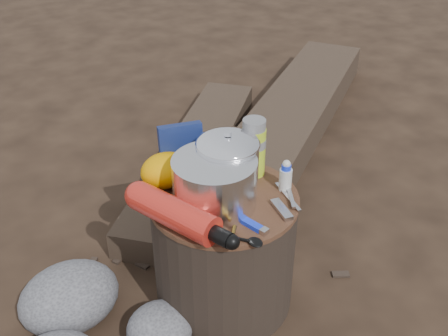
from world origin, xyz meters
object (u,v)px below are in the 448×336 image
stump (224,250)px  camping_pot (228,162)px  thermos (253,148)px  log_main (288,123)px  fuel_bottle (175,213)px  travel_mug (239,151)px

stump → camping_pot: bearing=44.7°
camping_pot → thermos: thermos is taller
log_main → fuel_bottle: fuel_bottle is taller
log_main → thermos: thermos is taller
thermos → travel_mug: (-0.01, 0.06, -0.03)m
camping_pot → thermos: size_ratio=0.99×
stump → log_main: 1.06m
camping_pot → log_main: bearing=40.5°
camping_pot → thermos: 0.11m
log_main → camping_pot: camping_pot is taller
camping_pot → fuel_bottle: (-0.21, -0.07, -0.05)m
log_main → travel_mug: size_ratio=17.34×
thermos → travel_mug: 0.07m
thermos → camping_pot: bearing=-166.5°
stump → travel_mug: (0.13, 0.11, 0.24)m
stump → travel_mug: travel_mug is taller
travel_mug → camping_pot: bearing=-138.7°
stump → fuel_bottle: 0.29m
log_main → travel_mug: (-0.67, -0.57, 0.36)m
camping_pot → stump: bearing=-135.3°
fuel_bottle → thermos: thermos is taller
log_main → thermos: bearing=-80.7°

